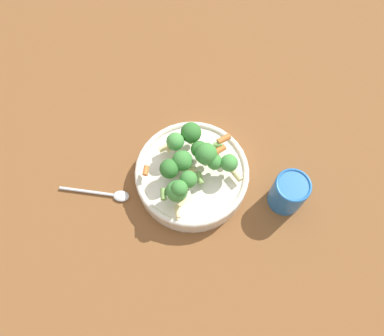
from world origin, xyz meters
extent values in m
plane|color=brown|center=(0.00, 0.00, 0.00)|extent=(3.00, 3.00, 0.00)
cylinder|color=silver|center=(0.00, 0.00, 0.02)|extent=(0.25, 0.25, 0.04)
torus|color=silver|center=(0.00, 0.00, 0.04)|extent=(0.25, 0.25, 0.01)
cylinder|color=#8CB766|center=(0.07, -0.02, 0.06)|extent=(0.02, 0.02, 0.02)
sphere|color=#479342|center=(0.07, -0.02, 0.09)|extent=(0.04, 0.04, 0.04)
cylinder|color=#8CB766|center=(-0.07, -0.01, 0.07)|extent=(0.02, 0.02, 0.02)
sphere|color=#33722D|center=(-0.07, -0.01, 0.10)|extent=(0.04, 0.04, 0.04)
cylinder|color=#8CB766|center=(0.07, -0.01, 0.08)|extent=(0.01, 0.01, 0.01)
sphere|color=#3D8438|center=(0.07, -0.01, 0.10)|extent=(0.03, 0.03, 0.03)
cylinder|color=#8CB766|center=(0.04, 0.00, 0.08)|extent=(0.01, 0.01, 0.02)
sphere|color=#3D8438|center=(0.04, 0.00, 0.10)|extent=(0.04, 0.04, 0.04)
cylinder|color=#8CB766|center=(0.00, -0.02, 0.07)|extent=(0.02, 0.02, 0.02)
sphere|color=#3D8438|center=(0.00, -0.02, 0.09)|extent=(0.04, 0.04, 0.04)
cylinder|color=#8CB766|center=(0.02, -0.04, 0.06)|extent=(0.01, 0.01, 0.02)
sphere|color=#33722D|center=(0.02, -0.04, 0.09)|extent=(0.04, 0.04, 0.04)
cylinder|color=#8CB766|center=(-0.01, 0.02, 0.08)|extent=(0.01, 0.01, 0.01)
sphere|color=#33722D|center=(-0.01, 0.02, 0.10)|extent=(0.03, 0.03, 0.03)
cylinder|color=#8CB766|center=(-0.01, 0.08, 0.07)|extent=(0.01, 0.01, 0.01)
sphere|color=#479342|center=(-0.01, 0.08, 0.09)|extent=(0.04, 0.04, 0.04)
cylinder|color=#8CB766|center=(-0.02, 0.03, 0.07)|extent=(0.02, 0.02, 0.02)
sphere|color=#3D8438|center=(-0.02, 0.03, 0.10)|extent=(0.05, 0.05, 0.05)
cylinder|color=#8CB766|center=(-0.03, 0.01, 0.07)|extent=(0.01, 0.01, 0.01)
sphere|color=#33722D|center=(-0.03, 0.01, 0.09)|extent=(0.04, 0.04, 0.04)
cylinder|color=#8CB766|center=(-0.01, 0.05, 0.07)|extent=(0.01, 0.01, 0.02)
sphere|color=#3D8438|center=(-0.01, 0.05, 0.09)|extent=(0.03, 0.03, 0.03)
cylinder|color=#8CB766|center=(-0.04, -0.04, 0.08)|extent=(0.01, 0.01, 0.02)
sphere|color=#479342|center=(-0.04, -0.04, 0.10)|extent=(0.04, 0.04, 0.04)
cylinder|color=beige|center=(0.08, -0.01, 0.08)|extent=(0.02, 0.02, 0.01)
cylinder|color=beige|center=(0.00, -0.01, 0.06)|extent=(0.02, 0.03, 0.01)
cylinder|color=orange|center=(-0.02, 0.02, 0.08)|extent=(0.02, 0.02, 0.01)
cylinder|color=#729E4C|center=(0.08, -0.04, 0.09)|extent=(0.03, 0.02, 0.01)
cylinder|color=orange|center=(-0.05, 0.05, 0.07)|extent=(0.03, 0.03, 0.01)
cylinder|color=#729E4C|center=(-0.06, 0.05, 0.07)|extent=(0.02, 0.02, 0.01)
cylinder|color=beige|center=(-0.04, -0.07, 0.06)|extent=(0.03, 0.03, 0.01)
cylinder|color=beige|center=(-0.04, 0.07, 0.06)|extent=(0.02, 0.02, 0.01)
cylinder|color=beige|center=(-0.03, -0.05, 0.08)|extent=(0.02, 0.02, 0.01)
cylinder|color=#729E4C|center=(0.02, 0.02, 0.06)|extent=(0.03, 0.02, 0.01)
cylinder|color=orange|center=(-0.08, 0.06, 0.07)|extent=(0.03, 0.03, 0.01)
cylinder|color=orange|center=(0.03, -0.09, 0.07)|extent=(0.02, 0.01, 0.01)
cylinder|color=beige|center=(0.00, 0.10, 0.06)|extent=(0.03, 0.03, 0.01)
cylinder|color=beige|center=(0.10, -0.01, 0.06)|extent=(0.03, 0.02, 0.01)
cylinder|color=#2366B2|center=(0.01, 0.21, 0.04)|extent=(0.07, 0.07, 0.09)
torus|color=#2366B2|center=(0.01, 0.21, 0.09)|extent=(0.07, 0.07, 0.01)
cylinder|color=silver|center=(0.07, -0.23, 0.01)|extent=(0.01, 0.12, 0.01)
ellipsoid|color=silver|center=(0.07, -0.15, 0.01)|extent=(0.03, 0.04, 0.01)
camera|label=1|loc=(0.32, 0.05, 0.79)|focal=35.00mm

